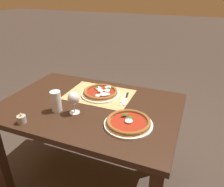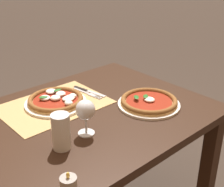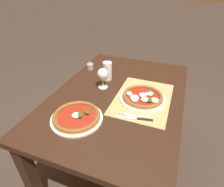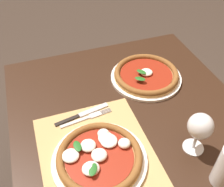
{
  "view_description": "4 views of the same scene",
  "coord_description": "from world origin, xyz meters",
  "views": [
    {
      "loc": [
        -0.67,
        1.23,
        1.52
      ],
      "look_at": [
        -0.14,
        -0.11,
        0.81
      ],
      "focal_mm": 35.0,
      "sensor_mm": 36.0,
      "label": 1
    },
    {
      "loc": [
        0.7,
        1.03,
        1.44
      ],
      "look_at": [
        -0.24,
        -0.01,
        0.78
      ],
      "focal_mm": 50.0,
      "sensor_mm": 36.0,
      "label": 2
    },
    {
      "loc": [
        -1.05,
        -0.35,
        1.47
      ],
      "look_at": [
        -0.11,
        0.01,
        0.81
      ],
      "focal_mm": 30.0,
      "sensor_mm": 36.0,
      "label": 3
    },
    {
      "loc": [
        0.44,
        -0.29,
        1.47
      ],
      "look_at": [
        -0.2,
        -0.06,
        0.84
      ],
      "focal_mm": 42.0,
      "sensor_mm": 36.0,
      "label": 4
    }
  ],
  "objects": [
    {
      "name": "fork",
      "position": [
        -0.2,
        -0.16,
        0.75
      ],
      "size": [
        0.04,
        0.2,
        0.0
      ],
      "color": "#B7B7BC",
      "rests_on": "paper_placemat"
    },
    {
      "name": "knife",
      "position": [
        -0.22,
        -0.17,
        0.75
      ],
      "size": [
        0.06,
        0.21,
        0.01
      ],
      "color": "black",
      "rests_on": "paper_placemat"
    },
    {
      "name": "pizza_far",
      "position": [
        -0.34,
        0.14,
        0.76
      ],
      "size": [
        0.31,
        0.31,
        0.04
      ],
      "color": "white",
      "rests_on": "dining_table"
    },
    {
      "name": "dining_table",
      "position": [
        0.0,
        0.0,
        0.63
      ],
      "size": [
        1.29,
        0.88,
        0.74
      ],
      "color": "black",
      "rests_on": "ground"
    },
    {
      "name": "paper_placemat",
      "position": [
        -0.0,
        -0.17,
        0.74
      ],
      "size": [
        0.51,
        0.36,
        0.0
      ],
      "primitive_type": "cube",
      "color": "tan",
      "rests_on": "dining_table"
    },
    {
      "name": "votive_candle",
      "position": [
        0.29,
        0.37,
        0.76
      ],
      "size": [
        0.06,
        0.06,
        0.07
      ],
      "color": "gray",
      "rests_on": "dining_table"
    },
    {
      "name": "pint_glass",
      "position": [
        0.17,
        0.16,
        0.81
      ],
      "size": [
        0.07,
        0.07,
        0.15
      ],
      "color": "silver",
      "rests_on": "dining_table"
    },
    {
      "name": "pizza_near",
      "position": [
        -0.01,
        -0.17,
        0.76
      ],
      "size": [
        0.3,
        0.3,
        0.05
      ],
      "color": "white",
      "rests_on": "paper_placemat"
    },
    {
      "name": "ground_plane",
      "position": [
        0.0,
        0.0,
        0.0
      ],
      "size": [
        24.0,
        24.0,
        0.0
      ],
      "primitive_type": "plane",
      "color": "#382D26"
    },
    {
      "name": "wine_glass",
      "position": [
        0.04,
        0.14,
        0.85
      ],
      "size": [
        0.08,
        0.08,
        0.16
      ],
      "color": "silver",
      "rests_on": "dining_table"
    }
  ]
}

